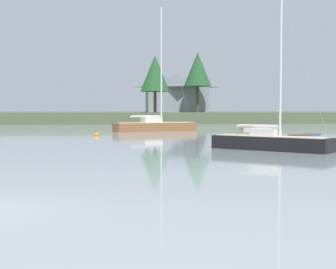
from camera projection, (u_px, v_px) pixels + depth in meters
far_shore_bank at (92, 116)px, 104.30m from camera, size 242.37×54.98×1.82m
sailboat_black at (271, 146)px, 29.43m from camera, size 6.44×6.34×9.67m
sailboat_wood at (155, 128)px, 54.42m from camera, size 9.54×4.96×14.37m
dinghy_sand at (255, 128)px, 58.76m from camera, size 3.60×1.90×0.55m
dinghy_skyblue at (305, 137)px, 40.31m from camera, size 3.34×2.93×0.54m
mooring_buoy_orange at (97, 135)px, 45.14m from camera, size 0.50×0.50×0.55m
shore_tree_left at (155, 74)px, 84.61m from camera, size 5.09×5.09×9.88m
shore_tree_inland_b at (198, 70)px, 91.57m from camera, size 5.18×5.18×11.22m
cottage_hillside at (176, 93)px, 97.79m from camera, size 12.79×7.62×7.54m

